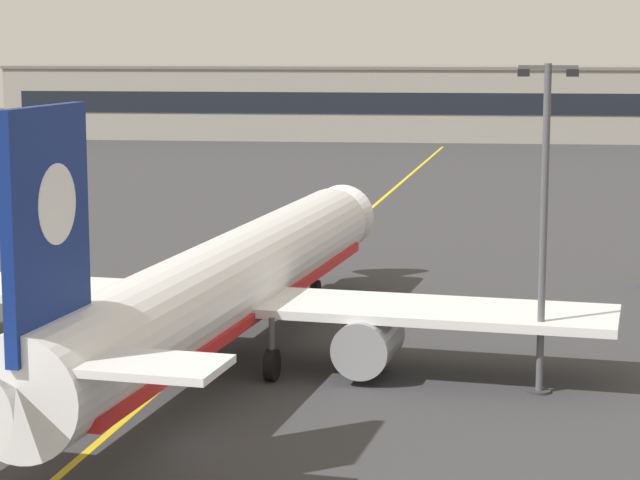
% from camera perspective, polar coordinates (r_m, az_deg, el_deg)
% --- Properties ---
extents(ground_plane, '(400.00, 400.00, 0.00)m').
position_cam_1_polar(ground_plane, '(43.56, -6.86, -9.10)').
color(ground_plane, '#353538').
extents(taxiway_centreline, '(14.55, 179.46, 0.01)m').
position_cam_1_polar(taxiway_centreline, '(72.19, -1.38, -1.73)').
color(taxiway_centreline, yellow).
rests_on(taxiway_centreline, ground).
extents(airliner_foreground, '(32.36, 41.43, 11.65)m').
position_cam_1_polar(airliner_foreground, '(52.59, -4.33, -2.10)').
color(airliner_foreground, white).
rests_on(airliner_foreground, ground).
extents(apron_lamp_post, '(2.24, 0.90, 12.64)m').
position_cam_1_polar(apron_lamp_post, '(48.53, 10.07, 0.74)').
color(apron_lamp_post, '#515156').
rests_on(apron_lamp_post, ground).
extents(terminal_building, '(128.06, 12.40, 9.89)m').
position_cam_1_polar(terminal_building, '(171.89, 7.12, 6.16)').
color(terminal_building, '#9E998E').
rests_on(terminal_building, ground).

